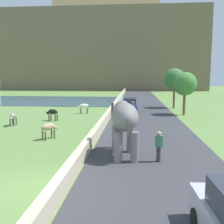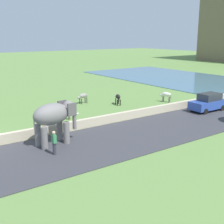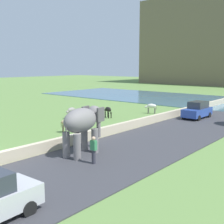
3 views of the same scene
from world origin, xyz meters
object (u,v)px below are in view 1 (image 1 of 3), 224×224
object	(u,v)px
cow_white	(84,106)
cow_black	(52,112)
person_beside_elephant	(159,146)
cow_grey	(13,116)
car_blue	(130,106)
elephant	(125,120)
cow_tan	(49,127)

from	to	relation	value
cow_white	cow_black	xyz separation A→B (m)	(-2.09, -5.24, 0.00)
person_beside_elephant	cow_grey	xyz separation A→B (m)	(-11.98, 8.98, -0.04)
person_beside_elephant	cow_black	size ratio (longest dim) A/B	1.16
cow_grey	cow_black	size ratio (longest dim) A/B	1.01
car_blue	cow_white	bearing A→B (deg)	-175.58
elephant	cow_black	bearing A→B (deg)	124.53
cow_tan	cow_grey	bearing A→B (deg)	136.36
cow_tan	cow_black	world-z (taller)	same
cow_grey	cow_black	bearing A→B (deg)	46.43
elephant	cow_black	size ratio (longest dim) A/B	2.52
elephant	cow_white	world-z (taller)	elephant
car_blue	cow_white	world-z (taller)	car_blue
cow_tan	cow_white	size ratio (longest dim) A/B	0.95
cow_white	cow_grey	bearing A→B (deg)	-120.66
cow_white	cow_grey	size ratio (longest dim) A/B	0.99
person_beside_elephant	cow_black	xyz separation A→B (m)	(-9.28, 11.82, -0.04)
cow_tan	person_beside_elephant	bearing A→B (deg)	-31.46
car_blue	elephant	bearing A→B (deg)	-90.11
cow_tan	cow_black	bearing A→B (deg)	105.95
person_beside_elephant	elephant	bearing A→B (deg)	153.11
cow_white	cow_grey	world-z (taller)	same
car_blue	cow_grey	world-z (taller)	car_blue
person_beside_elephant	car_blue	size ratio (longest dim) A/B	0.41
elephant	cow_tan	xyz separation A→B (m)	(-5.39, 3.48, -1.20)
elephant	person_beside_elephant	size ratio (longest dim) A/B	2.18
person_beside_elephant	cow_tan	xyz separation A→B (m)	(-7.16, 4.38, -0.04)
elephant	person_beside_elephant	xyz separation A→B (m)	(1.77, -0.90, -1.16)
person_beside_elephant	cow_white	bearing A→B (deg)	112.86
elephant	cow_white	distance (m)	17.09
cow_white	cow_grey	distance (m)	9.39
cow_white	cow_black	size ratio (longest dim) A/B	1.00
person_beside_elephant	cow_grey	bearing A→B (deg)	143.15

